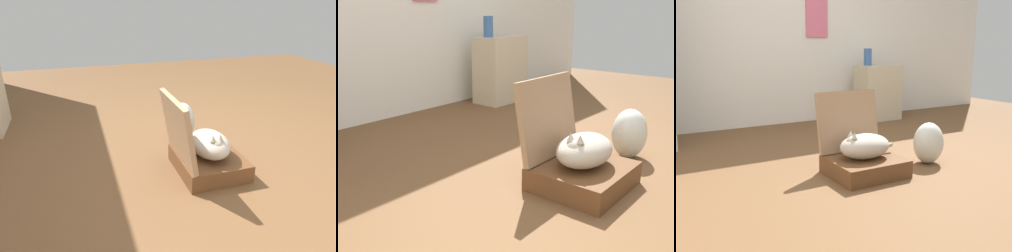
# 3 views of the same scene
# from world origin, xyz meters

# --- Properties ---
(ground_plane) EXTENTS (7.68, 7.68, 0.00)m
(ground_plane) POSITION_xyz_m (0.00, 0.00, 0.00)
(ground_plane) COLOR brown
(ground_plane) RESTS_ON ground
(wall_back) EXTENTS (6.40, 0.15, 2.60)m
(wall_back) POSITION_xyz_m (0.00, 2.26, 1.30)
(wall_back) COLOR silver
(wall_back) RESTS_ON ground
(suitcase_base) EXTENTS (0.52, 0.47, 0.13)m
(suitcase_base) POSITION_xyz_m (-0.27, 0.09, 0.07)
(suitcase_base) COLOR brown
(suitcase_base) RESTS_ON ground
(suitcase_lid) EXTENTS (0.52, 0.12, 0.47)m
(suitcase_lid) POSITION_xyz_m (-0.27, 0.33, 0.37)
(suitcase_lid) COLOR #9B7756
(suitcase_lid) RESTS_ON suitcase_base
(cat) EXTENTS (0.47, 0.28, 0.21)m
(cat) POSITION_xyz_m (-0.28, 0.09, 0.22)
(cat) COLOR #B2A899
(cat) RESTS_ON suitcase_base
(plastic_bag_white) EXTENTS (0.26, 0.23, 0.34)m
(plastic_bag_white) POSITION_xyz_m (0.34, 0.08, 0.17)
(plastic_bag_white) COLOR silver
(plastic_bag_white) RESTS_ON ground
(side_table) EXTENTS (0.54, 0.33, 0.70)m
(side_table) POSITION_xyz_m (1.07, 1.85, 0.35)
(side_table) COLOR beige
(side_table) RESTS_ON ground
(vase_tall) EXTENTS (0.10, 0.10, 0.21)m
(vase_tall) POSITION_xyz_m (0.94, 1.90, 0.81)
(vase_tall) COLOR #38609E
(vase_tall) RESTS_ON side_table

